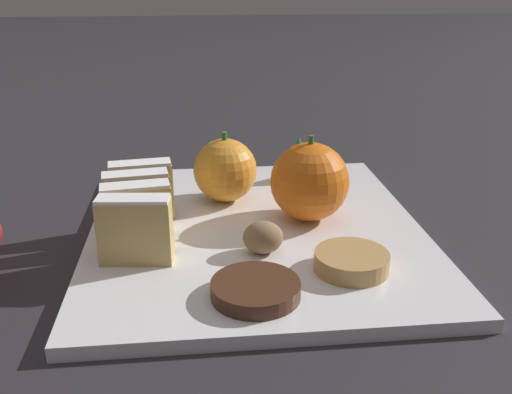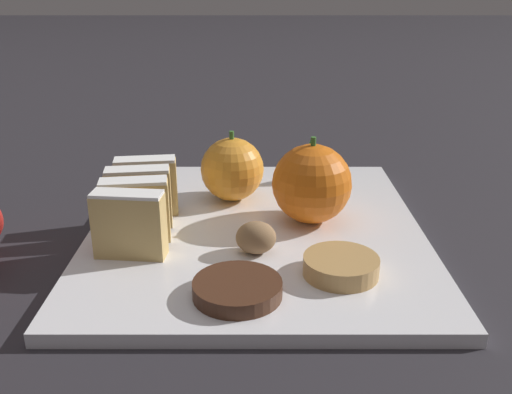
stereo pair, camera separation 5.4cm
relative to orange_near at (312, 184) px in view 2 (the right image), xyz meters
The scene contains 12 objects.
ground_plane 0.08m from the orange_near, 166.80° to the right, with size 6.00×6.00×0.00m, color #28262B.
serving_platter 0.07m from the orange_near, 166.80° to the right, with size 0.32×0.36×0.01m.
stollen_slice_front 0.18m from the orange_near, 155.26° to the right, with size 0.06×0.03×0.06m.
stollen_slice_second 0.17m from the orange_near, 164.95° to the right, with size 0.06×0.03×0.06m.
stollen_slice_third 0.17m from the orange_near, behind, with size 0.06×0.03×0.06m.
stollen_slice_fourth 0.17m from the orange_near, behind, with size 0.06×0.03×0.06m.
orange_near is the anchor object (origin of this frame).
orange_far 0.10m from the orange_near, 143.90° to the left, with size 0.07×0.07×0.08m.
walnut 0.09m from the orange_near, 127.04° to the right, with size 0.04×0.03×0.03m.
chocolate_cookie 0.16m from the orange_near, 115.72° to the right, with size 0.07×0.07×0.01m.
gingerbread_cookie 0.11m from the orange_near, 82.23° to the right, with size 0.06×0.06×0.02m.
evergreen_sprig 0.12m from the orange_near, 85.04° to the left, with size 0.04×0.04×0.05m.
Camera 2 is at (0.00, -0.51, 0.24)m, focal length 40.00 mm.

